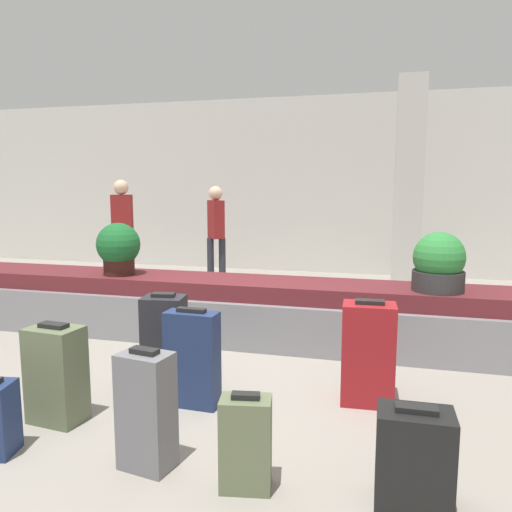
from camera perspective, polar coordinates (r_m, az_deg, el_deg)
The scene contains 15 objects.
ground_plane at distance 4.12m, azimuth -4.87°, elevation -14.86°, with size 18.00×18.00×0.00m, color gray.
back_wall at distance 9.28m, azimuth 6.90°, elevation 7.99°, with size 18.00×0.06×3.20m.
carousel at distance 5.22m, azimuth 0.00°, elevation -6.35°, with size 7.89×0.85×0.64m.
pillar at distance 7.90m, azimuth 17.04°, elevation 7.69°, with size 0.41×0.41×3.20m.
suitcase_0 at distance 2.81m, azimuth 17.62°, elevation -21.14°, with size 0.38×0.25×0.53m.
suitcase_1 at distance 3.83m, azimuth 12.70°, elevation -10.80°, with size 0.39×0.29×0.78m.
suitcase_2 at distance 4.11m, azimuth -10.41°, elevation -9.55°, with size 0.36×0.30×0.76m.
suitcase_3 at distance 3.02m, azimuth -12.42°, elevation -16.86°, with size 0.32×0.25×0.71m.
suitcase_4 at distance 3.73m, azimuth -7.31°, elevation -11.58°, with size 0.39×0.18×0.73m.
suitcase_5 at distance 2.81m, azimuth -1.18°, elevation -20.60°, with size 0.30×0.22×0.53m.
suitcase_7 at distance 3.74m, azimuth -21.86°, elevation -12.43°, with size 0.38×0.28×0.69m.
potted_plant_0 at distance 5.62m, azimuth -15.44°, elevation 0.87°, with size 0.47×0.47×0.57m.
potted_plant_1 at distance 4.88m, azimuth 20.16°, elevation -0.86°, with size 0.47×0.47×0.55m.
traveler_0 at distance 8.03m, azimuth -4.59°, elevation 3.31°, with size 0.34×0.36×1.59m.
traveler_1 at distance 8.39m, azimuth -15.03°, elevation 3.77°, with size 0.36×0.26×1.69m.
Camera 1 is at (1.30, -3.57, 1.60)m, focal length 35.00 mm.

